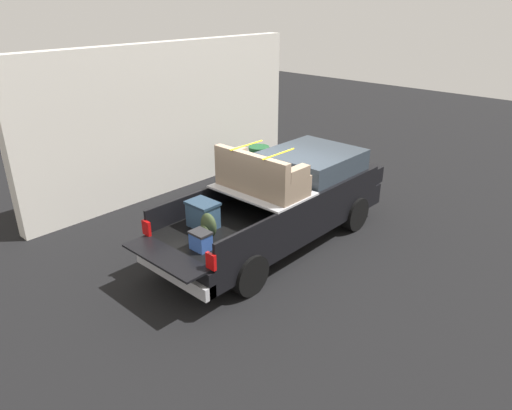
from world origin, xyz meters
TOP-DOWN VIEW (x-y plane):
  - ground_plane at (0.00, 0.00)m, footprint 40.00×40.00m
  - pickup_truck at (0.35, 0.00)m, footprint 6.05×2.06m
  - building_facade at (0.62, 4.24)m, footprint 8.52×0.36m
  - trash_can at (2.71, 2.94)m, footprint 0.60×0.60m

SIDE VIEW (x-z plane):
  - ground_plane at x=0.00m, z-range 0.00..0.00m
  - trash_can at x=2.71m, z-range 0.01..0.99m
  - pickup_truck at x=0.35m, z-range -0.18..2.05m
  - building_facade at x=0.62m, z-range 0.00..3.90m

